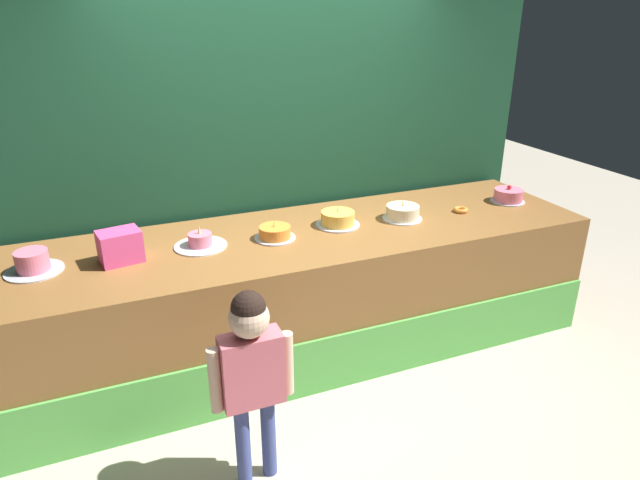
# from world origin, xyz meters

# --- Properties ---
(ground_plane) EXTENTS (12.00, 12.00, 0.00)m
(ground_plane) POSITION_xyz_m (0.00, 0.00, 0.00)
(ground_plane) COLOR #BCB29E
(stage_platform) EXTENTS (4.01, 1.11, 0.90)m
(stage_platform) POSITION_xyz_m (0.00, 0.54, 0.45)
(stage_platform) COLOR brown
(stage_platform) RESTS_ON ground_plane
(curtain_backdrop) EXTENTS (4.26, 0.08, 3.07)m
(curtain_backdrop) POSITION_xyz_m (0.00, 1.19, 1.53)
(curtain_backdrop) COLOR #19472D
(curtain_backdrop) RESTS_ON ground_plane
(child_figure) EXTENTS (0.43, 0.20, 1.12)m
(child_figure) POSITION_xyz_m (-0.72, -0.53, 0.72)
(child_figure) COLOR #3F4C8C
(child_figure) RESTS_ON ground_plane
(pink_box) EXTENTS (0.27, 0.22, 0.20)m
(pink_box) POSITION_xyz_m (-1.22, 0.55, 1.00)
(pink_box) COLOR #E54B90
(pink_box) RESTS_ON stage_platform
(donut) EXTENTS (0.11, 0.11, 0.03)m
(donut) POSITION_xyz_m (1.22, 0.49, 0.91)
(donut) COLOR orange
(donut) RESTS_ON stage_platform
(cake_far_left) EXTENTS (0.33, 0.33, 0.13)m
(cake_far_left) POSITION_xyz_m (-1.70, 0.59, 0.95)
(cake_far_left) COLOR silver
(cake_far_left) RESTS_ON stage_platform
(cake_left) EXTENTS (0.34, 0.34, 0.15)m
(cake_left) POSITION_xyz_m (-0.73, 0.59, 0.93)
(cake_left) COLOR silver
(cake_left) RESTS_ON stage_platform
(cake_center_left) EXTENTS (0.28, 0.28, 0.13)m
(cake_center_left) POSITION_xyz_m (-0.24, 0.53, 0.94)
(cake_center_left) COLOR silver
(cake_center_left) RESTS_ON stage_platform
(cake_center_right) EXTENTS (0.31, 0.31, 0.14)m
(cake_center_right) POSITION_xyz_m (0.24, 0.59, 0.95)
(cake_center_right) COLOR silver
(cake_center_right) RESTS_ON stage_platform
(cake_right) EXTENTS (0.29, 0.29, 0.15)m
(cake_right) POSITION_xyz_m (0.73, 0.53, 0.95)
(cake_right) COLOR silver
(cake_right) RESTS_ON stage_platform
(cake_far_right) EXTENTS (0.27, 0.27, 0.14)m
(cake_far_right) POSITION_xyz_m (1.70, 0.55, 0.95)
(cake_far_right) COLOR silver
(cake_far_right) RESTS_ON stage_platform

